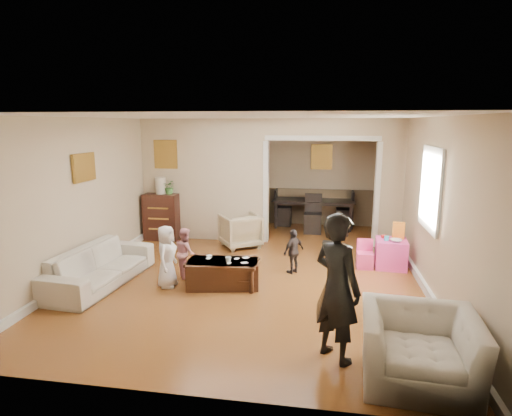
% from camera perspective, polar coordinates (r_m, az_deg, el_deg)
% --- Properties ---
extents(floor, '(7.00, 7.00, 0.00)m').
position_cam_1_polar(floor, '(7.35, -0.25, -8.36)').
color(floor, '#955426').
rests_on(floor, ground).
extents(partition_left, '(2.75, 0.18, 2.60)m').
position_cam_1_polar(partition_left, '(9.05, -7.03, 3.84)').
color(partition_left, '#C0AF8C').
rests_on(partition_left, ground).
extents(partition_right, '(0.55, 0.18, 2.60)m').
position_cam_1_polar(partition_right, '(8.80, 17.87, 3.15)').
color(partition_right, '#C0AF8C').
rests_on(partition_right, ground).
extents(partition_header, '(2.22, 0.18, 0.35)m').
position_cam_1_polar(partition_header, '(8.61, 9.11, 10.91)').
color(partition_header, '#C0AF8C').
rests_on(partition_header, partition_right).
extents(window_pane, '(0.03, 0.95, 1.10)m').
position_cam_1_polar(window_pane, '(6.68, 22.93, 2.43)').
color(window_pane, white).
rests_on(window_pane, ground).
extents(framed_art_partition, '(0.45, 0.03, 0.55)m').
position_cam_1_polar(framed_art_partition, '(9.16, -12.30, 7.22)').
color(framed_art_partition, brown).
rests_on(framed_art_partition, partition_left).
extents(framed_art_sofa_wall, '(0.03, 0.55, 0.40)m').
position_cam_1_polar(framed_art_sofa_wall, '(7.33, -22.56, 5.18)').
color(framed_art_sofa_wall, brown).
extents(framed_art_alcove, '(0.45, 0.03, 0.55)m').
position_cam_1_polar(framed_art_alcove, '(10.29, 9.00, 6.96)').
color(framed_art_alcove, brown).
extents(sofa, '(0.98, 2.10, 0.59)m').
position_cam_1_polar(sofa, '(7.05, -20.61, -7.46)').
color(sofa, beige).
rests_on(sofa, ground).
extents(armchair_back, '(1.02, 1.03, 0.68)m').
position_cam_1_polar(armchair_back, '(8.55, -2.18, -3.08)').
color(armchair_back, tan).
rests_on(armchair_back, ground).
extents(armchair_front, '(1.16, 1.03, 0.71)m').
position_cam_1_polar(armchair_front, '(4.55, 21.44, -17.52)').
color(armchair_front, beige).
rests_on(armchair_front, ground).
extents(dresser, '(0.73, 0.41, 1.01)m').
position_cam_1_polar(dresser, '(9.28, -12.77, -1.15)').
color(dresser, '#34160F').
rests_on(dresser, ground).
extents(table_lamp, '(0.22, 0.22, 0.36)m').
position_cam_1_polar(table_lamp, '(9.16, -12.96, 3.03)').
color(table_lamp, beige).
rests_on(table_lamp, dresser).
extents(potted_plant, '(0.28, 0.24, 0.31)m').
position_cam_1_polar(potted_plant, '(9.09, -11.78, 2.85)').
color(potted_plant, '#3B6E31').
rests_on(potted_plant, dresser).
extents(coffee_table, '(1.18, 0.74, 0.41)m').
position_cam_1_polar(coffee_table, '(6.58, -4.57, -8.93)').
color(coffee_table, '#3A1E12').
rests_on(coffee_table, ground).
extents(coffee_cup, '(0.10, 0.10, 0.08)m').
position_cam_1_polar(coffee_cup, '(6.43, -3.84, -7.08)').
color(coffee_cup, silver).
rests_on(coffee_cup, coffee_table).
extents(play_table, '(0.56, 0.56, 0.50)m').
position_cam_1_polar(play_table, '(7.72, 18.04, -5.98)').
color(play_table, '#FE42B3').
rests_on(play_table, ground).
extents(cereal_box, '(0.20, 0.08, 0.30)m').
position_cam_1_polar(cereal_box, '(7.73, 18.99, -2.94)').
color(cereal_box, gold).
rests_on(cereal_box, play_table).
extents(cyan_cup, '(0.08, 0.08, 0.08)m').
position_cam_1_polar(cyan_cup, '(7.58, 17.49, -3.98)').
color(cyan_cup, '#29B4CF').
rests_on(cyan_cup, play_table).
extents(toy_block, '(0.09, 0.08, 0.05)m').
position_cam_1_polar(toy_block, '(7.74, 17.16, -3.75)').
color(toy_block, red).
rests_on(toy_block, play_table).
extents(play_bowl, '(0.21, 0.21, 0.05)m').
position_cam_1_polar(play_bowl, '(7.54, 18.68, -4.26)').
color(play_bowl, silver).
rests_on(play_bowl, play_table).
extents(dining_table, '(1.99, 1.14, 0.69)m').
position_cam_1_polar(dining_table, '(10.33, 7.91, -0.60)').
color(dining_table, black).
rests_on(dining_table, ground).
extents(adult_person, '(0.70, 0.69, 1.63)m').
position_cam_1_polar(adult_person, '(4.52, 11.05, -10.65)').
color(adult_person, black).
rests_on(adult_person, ground).
extents(child_kneel_a, '(0.31, 0.48, 0.98)m').
position_cam_1_polar(child_kneel_a, '(6.60, -12.16, -6.50)').
color(child_kneel_a, white).
rests_on(child_kneel_a, ground).
extents(child_kneel_b, '(0.48, 0.51, 0.83)m').
position_cam_1_polar(child_kneel_b, '(6.97, -9.65, -6.04)').
color(child_kneel_b, '#D18386').
rests_on(child_kneel_b, ground).
extents(child_toddler, '(0.43, 0.47, 0.77)m').
position_cam_1_polar(child_toddler, '(7.07, 5.20, -5.93)').
color(child_toddler, black).
rests_on(child_toddler, ground).
extents(craft_papers, '(0.74, 0.40, 0.00)m').
position_cam_1_polar(craft_papers, '(6.57, -3.64, -7.02)').
color(craft_papers, white).
rests_on(craft_papers, coffee_table).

